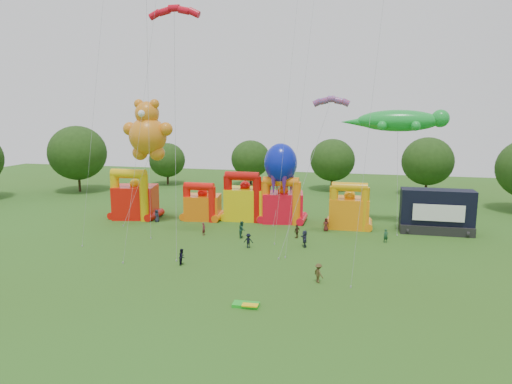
% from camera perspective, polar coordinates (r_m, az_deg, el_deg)
% --- Properties ---
extents(ground, '(160.00, 160.00, 0.00)m').
position_cam_1_polar(ground, '(36.21, -10.54, -13.86)').
color(ground, '#315518').
rests_on(ground, ground).
extents(tree_ring, '(122.84, 124.94, 12.07)m').
position_cam_1_polar(tree_ring, '(35.20, -12.21, -3.84)').
color(tree_ring, '#352314').
rests_on(tree_ring, ground).
extents(bouncy_castle_0, '(6.29, 5.45, 7.01)m').
position_cam_1_polar(bouncy_castle_0, '(65.02, -14.94, -0.87)').
color(bouncy_castle_0, red).
rests_on(bouncy_castle_0, ground).
extents(bouncy_castle_1, '(5.05, 4.28, 5.27)m').
position_cam_1_polar(bouncy_castle_1, '(62.54, -6.73, -1.61)').
color(bouncy_castle_1, orange).
rests_on(bouncy_castle_1, ground).
extents(bouncy_castle_2, '(5.41, 4.45, 6.76)m').
position_cam_1_polar(bouncy_castle_2, '(61.94, -1.43, -1.14)').
color(bouncy_castle_2, yellow).
rests_on(bouncy_castle_2, ground).
extents(bouncy_castle_3, '(5.83, 4.98, 6.24)m').
position_cam_1_polar(bouncy_castle_3, '(60.77, 3.33, -1.56)').
color(bouncy_castle_3, red).
rests_on(bouncy_castle_3, ground).
extents(bouncy_castle_4, '(4.94, 3.98, 6.00)m').
position_cam_1_polar(bouncy_castle_4, '(58.79, 11.56, -2.23)').
color(bouncy_castle_4, orange).
rests_on(bouncy_castle_4, ground).
extents(stage_trailer, '(8.46, 3.34, 5.36)m').
position_cam_1_polar(stage_trailer, '(59.41, 21.64, -2.32)').
color(stage_trailer, black).
rests_on(stage_trailer, ground).
extents(teddy_bear_kite, '(6.69, 4.74, 16.20)m').
position_cam_1_polar(teddy_bear_kite, '(59.89, -13.76, 5.28)').
color(teddy_bear_kite, orange).
rests_on(teddy_bear_kite, ground).
extents(gecko_kite, '(13.00, 6.86, 14.91)m').
position_cam_1_polar(gecko_kite, '(59.29, 17.33, 7.01)').
color(gecko_kite, green).
rests_on(gecko_kite, ground).
extents(octopus_kite, '(4.26, 4.26, 10.65)m').
position_cam_1_polar(octopus_kite, '(59.13, 3.07, 2.92)').
color(octopus_kite, '#0B19AD').
rests_on(octopus_kite, ground).
extents(parafoil_kites, '(24.49, 11.03, 31.14)m').
position_cam_1_polar(parafoil_kites, '(47.25, 0.49, 4.40)').
color(parafoil_kites, red).
rests_on(parafoil_kites, ground).
extents(diamond_kites, '(31.64, 17.53, 36.72)m').
position_cam_1_polar(diamond_kites, '(47.15, -3.06, 11.42)').
color(diamond_kites, red).
rests_on(diamond_kites, ground).
extents(folded_kite_bundle, '(2.04, 1.17, 0.31)m').
position_cam_1_polar(folded_kite_bundle, '(35.54, -1.20, -13.91)').
color(folded_kite_bundle, green).
rests_on(folded_kite_bundle, ground).
extents(spectator_0, '(0.94, 0.77, 1.66)m').
position_cam_1_polar(spectator_0, '(62.41, -12.29, -2.92)').
color(spectator_0, '#23283B').
rests_on(spectator_0, ground).
extents(spectator_1, '(0.47, 0.62, 1.52)m').
position_cam_1_polar(spectator_1, '(54.85, -6.55, -4.61)').
color(spectator_1, maroon).
rests_on(spectator_1, ground).
extents(spectator_2, '(0.85, 1.04, 1.97)m').
position_cam_1_polar(spectator_2, '(53.41, -1.75, -4.70)').
color(spectator_2, '#193F2E').
rests_on(spectator_2, ground).
extents(spectator_3, '(1.06, 0.64, 1.60)m').
position_cam_1_polar(spectator_3, '(49.51, -0.96, -6.11)').
color(spectator_3, black).
rests_on(spectator_3, ground).
extents(spectator_4, '(0.83, 1.03, 1.63)m').
position_cam_1_polar(spectator_4, '(53.49, 5.14, -4.90)').
color(spectator_4, '#3E2B19').
rests_on(spectator_4, ground).
extents(spectator_5, '(1.11, 1.81, 1.86)m').
position_cam_1_polar(spectator_5, '(50.11, 6.09, -5.81)').
color(spectator_5, '#26293F').
rests_on(spectator_5, ground).
extents(spectator_6, '(0.86, 0.62, 1.65)m').
position_cam_1_polar(spectator_6, '(56.97, 8.75, -4.04)').
color(spectator_6, '#561E18').
rests_on(spectator_6, ground).
extents(spectator_7, '(0.67, 0.57, 1.56)m').
position_cam_1_polar(spectator_7, '(53.50, 15.92, -5.30)').
color(spectator_7, '#1C482B').
rests_on(spectator_7, ground).
extents(spectator_8, '(0.64, 0.80, 1.59)m').
position_cam_1_polar(spectator_8, '(44.82, -9.22, -7.99)').
color(spectator_8, black).
rests_on(spectator_8, ground).
extents(spectator_9, '(1.21, 1.25, 1.72)m').
position_cam_1_polar(spectator_9, '(40.18, 7.83, -10.01)').
color(spectator_9, '#473A1C').
rests_on(spectator_9, ground).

